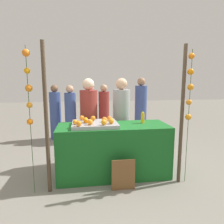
{
  "coord_description": "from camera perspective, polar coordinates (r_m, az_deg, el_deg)",
  "views": [
    {
      "loc": [
        -0.5,
        -3.28,
        1.64
      ],
      "look_at": [
        0.0,
        0.15,
        1.08
      ],
      "focal_mm": 32.42,
      "sensor_mm": 36.0,
      "label": 1
    }
  ],
  "objects": [
    {
      "name": "garland_strand_right",
      "position": [
        3.29,
        21.13,
        6.36
      ],
      "size": [
        0.11,
        0.1,
        2.08
      ],
      "color": "#2D4C23",
      "rests_on": "ground_plane"
    },
    {
      "name": "orange_8",
      "position": [
        3.3,
        -7.37,
        -2.45
      ],
      "size": [
        0.08,
        0.08,
        0.08
      ],
      "primitive_type": "sphere",
      "color": "orange",
      "rests_on": "orange_tray"
    },
    {
      "name": "stall_counter",
      "position": [
        3.53,
        0.36,
        -10.7
      ],
      "size": [
        1.86,
        0.72,
        0.88
      ],
      "primitive_type": "cube",
      "color": "#196023",
      "rests_on": "ground_plane"
    },
    {
      "name": "crowd_person_3",
      "position": [
        5.43,
        -6.2,
        -0.65
      ],
      "size": [
        0.31,
        0.31,
        1.54
      ],
      "color": "maroon",
      "rests_on": "ground_plane"
    },
    {
      "name": "garland_strand_left",
      "position": [
        2.94,
        -22.57,
        6.8
      ],
      "size": [
        0.1,
        0.11,
        2.08
      ],
      "color": "#2D4C23",
      "rests_on": "ground_plane"
    },
    {
      "name": "orange_1",
      "position": [
        3.48,
        -0.79,
        -1.78
      ],
      "size": [
        0.08,
        0.08,
        0.08
      ],
      "primitive_type": "sphere",
      "color": "orange",
      "rests_on": "orange_tray"
    },
    {
      "name": "crowd_person_4",
      "position": [
        5.77,
        -15.66,
        -0.55
      ],
      "size": [
        0.3,
        0.3,
        1.5
      ],
      "color": "#384C8C",
      "rests_on": "ground_plane"
    },
    {
      "name": "juice_bottle",
      "position": [
        3.6,
        8.65,
        -1.63
      ],
      "size": [
        0.06,
        0.06,
        0.2
      ],
      "color": "gold",
      "rests_on": "stall_counter"
    },
    {
      "name": "orange_7",
      "position": [
        3.37,
        -7.5,
        -2.18
      ],
      "size": [
        0.08,
        0.08,
        0.08
      ],
      "primitive_type": "sphere",
      "color": "orange",
      "rests_on": "orange_tray"
    },
    {
      "name": "orange_6",
      "position": [
        3.23,
        -10.35,
        -2.79
      ],
      "size": [
        0.08,
        0.08,
        0.08
      ],
      "primitive_type": "sphere",
      "color": "orange",
      "rests_on": "orange_tray"
    },
    {
      "name": "orange_tray",
      "position": [
        3.35,
        -4.89,
        -3.45
      ],
      "size": [
        0.74,
        0.59,
        0.06
      ],
      "primitive_type": "cube",
      "color": "#9EA0A5",
      "rests_on": "stall_counter"
    },
    {
      "name": "crowd_person_2",
      "position": [
        5.93,
        8.09,
        0.83
      ],
      "size": [
        0.34,
        0.34,
        1.69
      ],
      "color": "#384C8C",
      "rests_on": "ground_plane"
    },
    {
      "name": "orange_3",
      "position": [
        3.16,
        -6.21,
        -2.85
      ],
      "size": [
        0.09,
        0.09,
        0.09
      ],
      "primitive_type": "sphere",
      "color": "orange",
      "rests_on": "orange_tray"
    },
    {
      "name": "chalkboard_sign",
      "position": [
        3.16,
        3.2,
        -17.32
      ],
      "size": [
        0.36,
        0.03,
        0.48
      ],
      "color": "brown",
      "rests_on": "ground_plane"
    },
    {
      "name": "crowd_person_1",
      "position": [
        5.55,
        -11.6,
        -0.82
      ],
      "size": [
        0.3,
        0.3,
        1.49
      ],
      "color": "#384C8C",
      "rests_on": "ground_plane"
    },
    {
      "name": "orange_10",
      "position": [
        3.36,
        -2.13,
        -2.12
      ],
      "size": [
        0.09,
        0.09,
        0.09
      ],
      "primitive_type": "sphere",
      "color": "orange",
      "rests_on": "orange_tray"
    },
    {
      "name": "orange_0",
      "position": [
        3.54,
        -8.5,
        -1.64
      ],
      "size": [
        0.08,
        0.08,
        0.08
      ],
      "primitive_type": "sphere",
      "color": "orange",
      "rests_on": "orange_tray"
    },
    {
      "name": "orange_5",
      "position": [
        3.48,
        -5.39,
        -1.76
      ],
      "size": [
        0.09,
        0.09,
        0.09
      ],
      "primitive_type": "sphere",
      "color": "orange",
      "rests_on": "orange_tray"
    },
    {
      "name": "vendor_right",
      "position": [
        4.06,
        2.64,
        -3.12
      ],
      "size": [
        0.33,
        0.33,
        1.66
      ],
      "color": "#99999E",
      "rests_on": "ground_plane"
    },
    {
      "name": "orange_2",
      "position": [
        3.09,
        -9.34,
        -3.21
      ],
      "size": [
        0.09,
        0.09,
        0.09
      ],
      "primitive_type": "sphere",
      "color": "orange",
      "rests_on": "orange_tray"
    },
    {
      "name": "orange_9",
      "position": [
        3.22,
        -0.23,
        -2.56
      ],
      "size": [
        0.09,
        0.09,
        0.09
      ],
      "primitive_type": "sphere",
      "color": "orange",
      "rests_on": "orange_tray"
    },
    {
      "name": "canopy_post_right",
      "position": [
        3.3,
        19.11,
        -1.13
      ],
      "size": [
        0.06,
        0.06,
        2.16
      ],
      "primitive_type": "cylinder",
      "color": "#473828",
      "rests_on": "ground_plane"
    },
    {
      "name": "vendor_left",
      "position": [
        3.97,
        -6.49,
        -3.49
      ],
      "size": [
        0.33,
        0.33,
        1.66
      ],
      "color": "maroon",
      "rests_on": "ground_plane"
    },
    {
      "name": "ground_plane",
      "position": [
        3.7,
        0.35,
        -17.11
      ],
      "size": [
        24.0,
        24.0,
        0.0
      ],
      "primitive_type": "plane",
      "color": "gray"
    },
    {
      "name": "orange_4",
      "position": [
        3.13,
        -2.32,
        -2.9
      ],
      "size": [
        0.09,
        0.09,
        0.09
      ],
      "primitive_type": "sphere",
      "color": "orange",
      "rests_on": "orange_tray"
    },
    {
      "name": "canopy_post_left",
      "position": [
        2.98,
        -18.04,
        -2.15
      ],
      "size": [
        0.06,
        0.06,
        2.16
      ],
      "primitive_type": "cylinder",
      "color": "#473828",
      "rests_on": "ground_plane"
    },
    {
      "name": "crowd_person_0",
      "position": [
        5.8,
        -2.29,
        -0.16
      ],
      "size": [
        0.3,
        0.3,
        1.5
      ],
      "color": "maroon",
      "rests_on": "ground_plane"
    }
  ]
}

